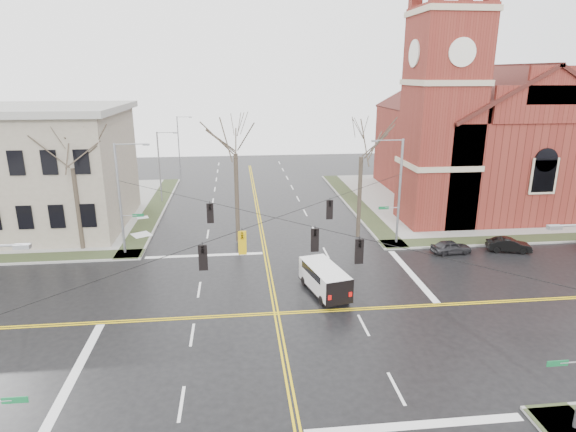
{
  "coord_description": "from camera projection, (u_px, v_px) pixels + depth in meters",
  "views": [
    {
      "loc": [
        -2.22,
        -26.79,
        14.32
      ],
      "look_at": [
        1.39,
        6.0,
        4.5
      ],
      "focal_mm": 30.0,
      "sensor_mm": 36.0,
      "label": 1
    }
  ],
  "objects": [
    {
      "name": "sidewalks",
      "position": [
        276.0,
        312.0,
        29.82
      ],
      "size": [
        80.0,
        80.0,
        0.17
      ],
      "color": "gray",
      "rests_on": "ground"
    },
    {
      "name": "traffic_signals",
      "position": [
        277.0,
        234.0,
        27.65
      ],
      "size": [
        8.21,
        8.26,
        1.3
      ],
      "color": "black",
      "rests_on": "ground"
    },
    {
      "name": "church",
      "position": [
        478.0,
        128.0,
        53.64
      ],
      "size": [
        24.28,
        27.48,
        27.5
      ],
      "color": "maroon",
      "rests_on": "ground"
    },
    {
      "name": "parked_car_a",
      "position": [
        451.0,
        247.0,
        39.61
      ],
      "size": [
        3.36,
        1.55,
        1.12
      ],
      "primitive_type": "imported",
      "rotation": [
        0.0,
        0.0,
        1.64
      ],
      "color": "#232225",
      "rests_on": "ground"
    },
    {
      "name": "streetlight_north_a",
      "position": [
        161.0,
        164.0,
        54.12
      ],
      "size": [
        2.3,
        0.2,
        8.0
      ],
      "color": "gray",
      "rests_on": "ground"
    },
    {
      "name": "ground",
      "position": [
        276.0,
        313.0,
        29.84
      ],
      "size": [
        120.0,
        120.0,
        0.0
      ],
      "primitive_type": "plane",
      "color": "black",
      "rests_on": "ground"
    },
    {
      "name": "parked_car_b",
      "position": [
        509.0,
        245.0,
        40.03
      ],
      "size": [
        3.71,
        2.09,
        1.16
      ],
      "primitive_type": "imported",
      "rotation": [
        0.0,
        0.0,
        1.31
      ],
      "color": "black",
      "rests_on": "ground"
    },
    {
      "name": "tree_nw_far",
      "position": [
        72.0,
        163.0,
        38.47
      ],
      "size": [
        4.0,
        4.0,
        10.25
      ],
      "color": "#362C22",
      "rests_on": "ground"
    },
    {
      "name": "road_markings",
      "position": [
        276.0,
        313.0,
        29.84
      ],
      "size": [
        100.0,
        100.0,
        0.01
      ],
      "color": "gold",
      "rests_on": "ground"
    },
    {
      "name": "civic_building_a",
      "position": [
        24.0,
        171.0,
        45.02
      ],
      "size": [
        18.0,
        14.0,
        11.0
      ],
      "primitive_type": "cube",
      "color": "gray",
      "rests_on": "ground"
    },
    {
      "name": "cargo_van",
      "position": [
        323.0,
        277.0,
        32.48
      ],
      "size": [
        2.96,
        5.2,
        1.87
      ],
      "rotation": [
        0.0,
        0.0,
        0.23
      ],
      "color": "white",
      "rests_on": "ground"
    },
    {
      "name": "tree_nw_near",
      "position": [
        235.0,
        148.0,
        39.95
      ],
      "size": [
        4.0,
        4.0,
        11.57
      ],
      "color": "#362C22",
      "rests_on": "ground"
    },
    {
      "name": "signal_pole_nw",
      "position": [
        122.0,
        196.0,
        38.19
      ],
      "size": [
        2.75,
        0.22,
        9.0
      ],
      "color": "gray",
      "rests_on": "ground"
    },
    {
      "name": "tree_ne",
      "position": [
        361.0,
        151.0,
        41.29
      ],
      "size": [
        4.0,
        4.0,
        10.85
      ],
      "color": "#362C22",
      "rests_on": "ground"
    },
    {
      "name": "signal_pole_ne",
      "position": [
        398.0,
        189.0,
        40.57
      ],
      "size": [
        2.75,
        0.22,
        9.0
      ],
      "color": "gray",
      "rests_on": "ground"
    },
    {
      "name": "span_wires",
      "position": [
        276.0,
        218.0,
        28.07
      ],
      "size": [
        23.02,
        23.02,
        0.03
      ],
      "color": "black",
      "rests_on": "ground"
    },
    {
      "name": "streetlight_north_b",
      "position": [
        179.0,
        140.0,
        73.17
      ],
      "size": [
        2.3,
        0.2,
        8.0
      ],
      "color": "gray",
      "rests_on": "ground"
    }
  ]
}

